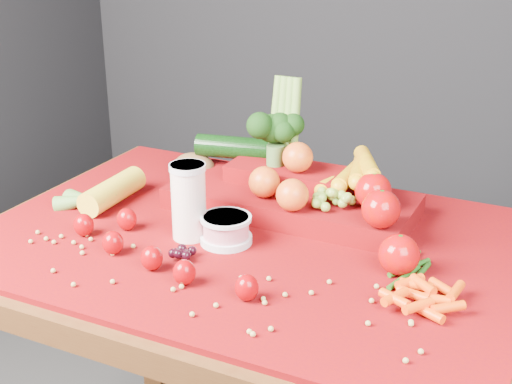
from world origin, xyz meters
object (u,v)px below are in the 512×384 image
at_px(milk_glass, 189,199).
at_px(produce_mound, 301,187).
at_px(yogurt_bowl, 226,229).
at_px(table, 252,284).

xyz_separation_m(milk_glass, produce_mound, (0.15, 0.21, -0.02)).
relative_size(yogurt_bowl, produce_mound, 0.17).
bearing_deg(milk_glass, produce_mound, 55.10).
height_order(table, produce_mound, produce_mound).
xyz_separation_m(table, yogurt_bowl, (-0.03, -0.04, 0.14)).
distance_m(milk_glass, produce_mound, 0.26).
bearing_deg(yogurt_bowl, milk_glass, -172.18).
bearing_deg(yogurt_bowl, table, 53.20).
bearing_deg(produce_mound, milk_glass, -124.90).
distance_m(milk_glass, yogurt_bowl, 0.09).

